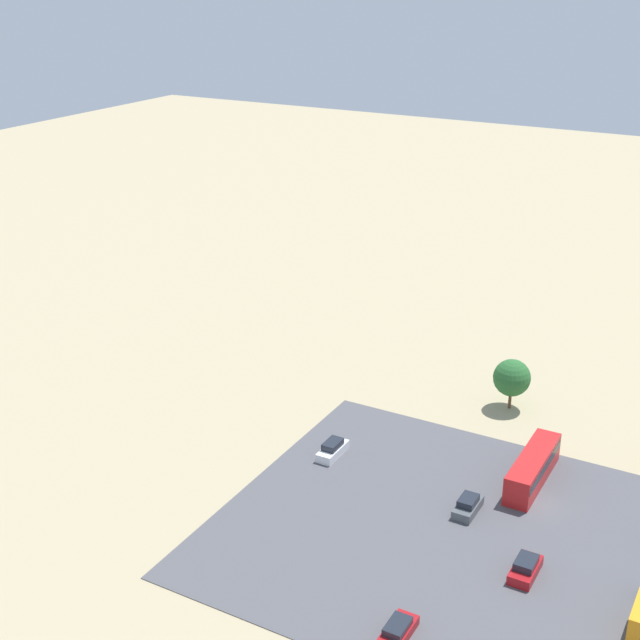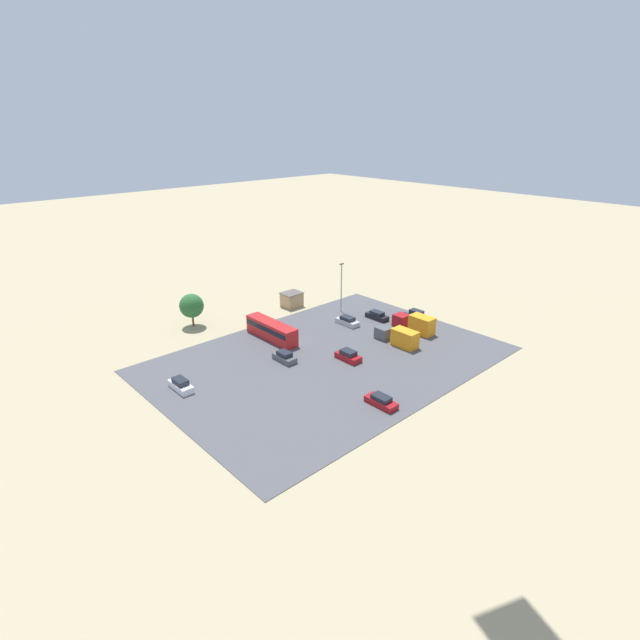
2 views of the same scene
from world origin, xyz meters
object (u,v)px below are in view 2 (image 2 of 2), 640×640
parked_car_1 (181,385)px  parked_truck_0 (399,337)px  parked_car_2 (416,315)px  parked_car_6 (347,321)px  parked_truck_1 (416,324)px  bus (272,330)px  parked_car_3 (381,401)px  parked_car_4 (377,316)px  shed_building (292,299)px  parked_car_5 (285,357)px  parked_car_0 (348,356)px

parked_car_1 → parked_truck_0: bearing=162.4°
parked_car_1 → parked_car_2: size_ratio=0.99×
parked_car_1 → parked_car_6: bearing=-178.4°
parked_truck_1 → bus: bearing=144.7°
bus → parked_car_2: bus is taller
parked_car_3 → parked_car_6: (-16.63, -22.45, 0.05)m
parked_car_1 → parked_car_4: size_ratio=0.97×
parked_car_6 → bus: bearing=-17.1°
parked_car_3 → parked_truck_0: bearing=-147.4°
parked_car_2 → parked_truck_1: size_ratio=0.57×
parked_car_4 → parked_car_2: bearing=139.0°
parked_car_3 → parked_car_6: size_ratio=0.98×
shed_building → parked_car_6: 14.50m
parked_car_1 → parked_car_2: 45.93m
parked_car_2 → parked_car_4: (5.61, -4.87, -0.06)m
parked_car_4 → parked_car_5: bearing=4.7°
shed_building → parked_car_2: (-12.85, 21.16, -0.68)m
bus → parked_car_1: bearing=14.8°
parked_truck_1 → parked_car_1: bearing=167.0°
bus → parked_car_4: bearing=162.9°
parked_car_2 → parked_car_6: size_ratio=0.98×
parked_car_0 → parked_truck_1: bearing=179.6°
parked_car_4 → parked_truck_0: parked_truck_0 is taller
shed_building → parked_truck_1: 25.97m
parked_car_2 → parked_truck_1: parked_truck_1 is taller
bus → parked_car_6: (-14.05, 4.32, -1.01)m
shed_building → parked_truck_1: size_ratio=0.50×
bus → parked_car_3: size_ratio=2.48×
shed_building → parked_car_4: shed_building is taller
parked_car_4 → parked_truck_0: (5.88, 9.88, 0.67)m
bus → parked_truck_0: size_ratio=1.41×
parked_car_4 → parked_truck_1: 8.52m
parked_car_3 → parked_truck_1: bearing=-152.5°
parked_car_3 → parked_truck_0: (-16.77, -10.71, 0.72)m
parked_car_3 → parked_car_4: parked_car_4 is taller
parked_car_1 → parked_car_2: parked_car_1 is taller
parked_car_0 → parked_car_4: bearing=-152.9°
parked_car_1 → parked_truck_1: parked_truck_1 is taller
parked_car_0 → parked_truck_0: 10.53m
bus → parked_car_0: bearing=104.7°
shed_building → parked_car_1: 36.14m
parked_car_0 → parked_car_6: bearing=-135.1°
parked_car_3 → parked_car_4: (-22.65, -20.59, 0.04)m
parked_car_6 → parked_car_4: bearing=162.8°
parked_car_5 → bus: bearing=-114.8°
parked_car_2 → parked_car_4: bearing=-41.0°
parked_truck_1 → parked_truck_0: bearing=-167.7°
parked_car_4 → bus: bearing=-17.1°
parked_car_1 → parked_truck_0: parked_truck_0 is taller
parked_car_5 → shed_building: bearing=-132.3°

